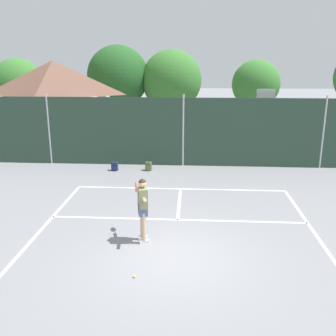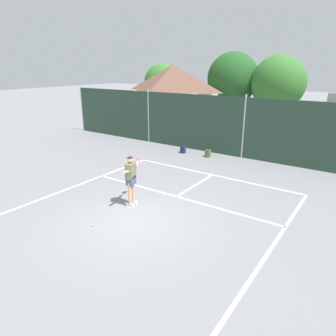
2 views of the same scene
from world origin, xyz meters
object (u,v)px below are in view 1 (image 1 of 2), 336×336
(tennis_player, at_px, (143,205))
(tennis_ball, at_px, (134,276))
(backpack_olive, at_px, (148,166))
(basketball_hoop, at_px, (264,114))
(backpack_navy, at_px, (115,166))

(tennis_player, relative_size, tennis_ball, 28.10)
(tennis_player, xyz_separation_m, tennis_ball, (0.02, -1.88, -1.08))
(backpack_olive, bearing_deg, basketball_hoop, 24.53)
(basketball_hoop, relative_size, tennis_ball, 53.79)
(tennis_ball, distance_m, backpack_navy, 9.13)
(basketball_hoop, distance_m, backpack_olive, 6.52)
(backpack_navy, bearing_deg, tennis_ball, -75.84)
(tennis_ball, bearing_deg, tennis_player, 90.60)
(basketball_hoop, xyz_separation_m, backpack_navy, (-7.17, -2.66, -2.12))
(basketball_hoop, height_order, backpack_olive, basketball_hoop)
(tennis_player, relative_size, backpack_olive, 4.01)
(tennis_player, distance_m, backpack_navy, 7.37)
(basketball_hoop, bearing_deg, tennis_ball, -113.22)
(basketball_hoop, height_order, tennis_player, basketball_hoop)
(basketball_hoop, relative_size, backpack_olive, 7.67)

